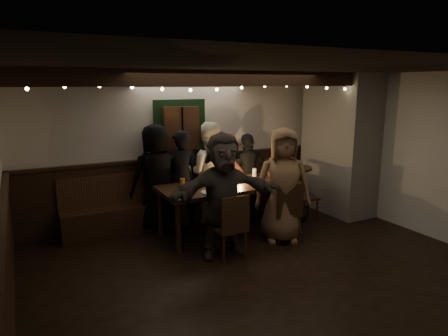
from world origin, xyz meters
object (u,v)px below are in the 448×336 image
person_f (223,195)px  person_g (283,185)px  dining_table (230,188)px  chair_near_left (232,224)px  person_b (181,178)px  person_e (248,175)px  high_top (294,186)px  person_c (208,172)px  chair_near_right (287,209)px  person_a (157,177)px  person_d (226,176)px  chair_end (300,192)px

person_f → person_g: person_g is taller
dining_table → chair_near_left: size_ratio=2.44×
person_b → person_f: person_f is taller
dining_table → person_e: bearing=41.9°
chair_near_left → high_top: 2.08m
chair_near_left → person_c: 1.71m
chair_near_left → person_f: 0.42m
chair_near_right → person_e: person_e is taller
person_g → high_top: bearing=67.7°
person_a → person_d: bearing=179.8°
chair_near_right → chair_end: 1.03m
person_a → person_e: size_ratio=1.16×
dining_table → chair_near_right: size_ratio=2.44×
high_top → person_e: size_ratio=0.63×
chair_near_left → chair_near_right: (1.07, 0.19, 0.00)m
chair_near_right → person_g: size_ratio=0.53×
chair_end → person_g: person_g is taller
chair_near_right → person_e: size_ratio=0.61×
chair_near_left → high_top: size_ratio=0.97×
chair_end → high_top: bearing=105.4°
person_d → person_c: bearing=30.6°
person_e → person_f: bearing=48.0°
person_e → chair_end: bearing=130.1°
person_b → person_e: person_b is taller
person_b → person_e: bearing=-166.3°
person_a → person_b: 0.43m
chair_near_left → person_f: (-0.03, 0.21, 0.36)m
person_b → person_e: (1.32, -0.01, -0.07)m
chair_near_right → chair_end: size_ratio=1.01×
person_b → person_a: bearing=8.5°
dining_table → person_e: size_ratio=1.50×
dining_table → person_a: bearing=144.1°
chair_near_left → chair_near_right: 1.09m
person_c → person_d: (0.38, 0.06, -0.12)m
person_b → person_f: size_ratio=0.94×
chair_near_right → chair_end: chair_near_right is taller
chair_near_right → high_top: bearing=47.4°
dining_table → high_top: dining_table is taller
chair_near_right → person_c: bearing=115.0°
chair_end → person_c: person_c is taller
person_c → person_f: size_ratio=1.00×
person_f → high_top: bearing=29.6°
person_a → person_c: size_ratio=1.00×
chair_near_left → person_d: size_ratio=0.61×
dining_table → chair_end: (1.38, -0.07, -0.22)m
dining_table → chair_near_left: (-0.47, -0.94, -0.22)m
person_g → person_d: bearing=124.0°
chair_near_left → person_g: bearing=14.0°
person_a → person_b: (0.43, -0.04, -0.06)m
person_d → person_f: person_f is taller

